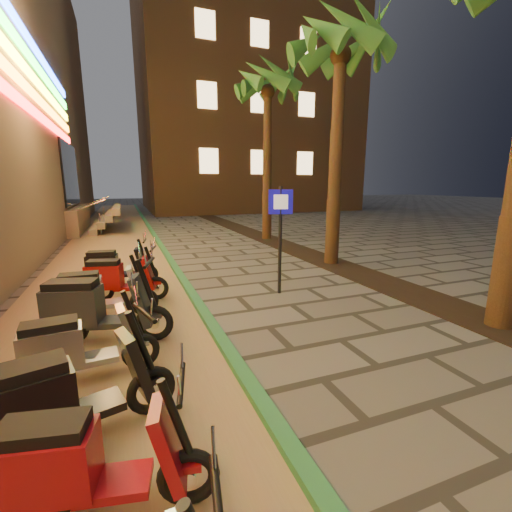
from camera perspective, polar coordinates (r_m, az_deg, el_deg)
name	(u,v)px	position (r m, az deg, el deg)	size (l,w,h in m)	color
ground	(439,492)	(3.51, 28.25, -31.35)	(120.00, 120.00, 0.00)	#474442
parking_strip	(111,259)	(11.79, -22.97, -0.44)	(3.40, 60.00, 0.01)	#8C7251
green_curb	(166,254)	(11.84, -14.76, 0.38)	(0.18, 60.00, 0.10)	#296D3D
planting_strip	(376,280)	(9.00, 19.39, -3.75)	(1.20, 40.00, 0.02)	black
apartment_block	(238,75)	(36.78, -2.96, 27.93)	(18.00, 16.06, 25.00)	brown
palm_c	(341,54)	(10.83, 13.94, 29.84)	(2.97, 3.02, 6.91)	#472D19
palm_d	(268,92)	(15.14, 1.96, 25.69)	(2.97, 3.02, 7.16)	#472D19
pedestrian_sign	(280,225)	(7.20, 4.07, 5.12)	(0.49, 0.17, 2.29)	black
scooter_4	(83,464)	(2.99, -26.82, -28.51)	(1.48, 0.67, 1.04)	black
scooter_5	(63,396)	(3.66, -29.46, -19.71)	(1.63, 0.83, 1.16)	black
scooter_6	(75,347)	(4.65, -27.88, -13.24)	(1.53, 0.58, 1.07)	black
scooter_7	(93,308)	(5.59, -25.46, -7.86)	(1.80, 0.90, 1.27)	black
scooter_8	(97,294)	(6.49, -25.04, -5.70)	(1.60, 0.56, 1.14)	black
scooter_9	(117,278)	(7.41, -22.13, -3.42)	(1.59, 0.77, 1.12)	black
scooter_10	(114,266)	(8.52, -22.66, -1.61)	(1.57, 0.64, 1.10)	black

